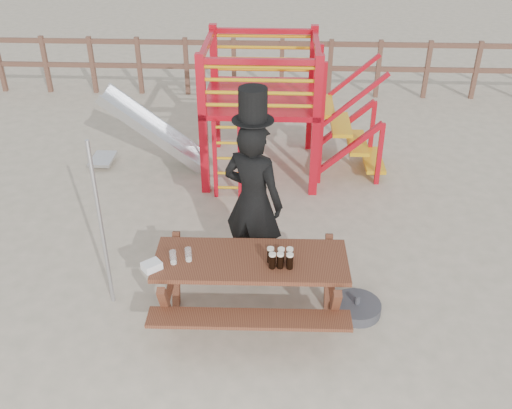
% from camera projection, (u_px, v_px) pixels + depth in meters
% --- Properties ---
extents(ground, '(60.00, 60.00, 0.00)m').
position_uv_depth(ground, '(230.00, 319.00, 6.21)').
color(ground, '#C1AE96').
rests_on(ground, ground).
extents(back_fence, '(15.09, 0.09, 1.20)m').
position_uv_depth(back_fence, '(258.00, 61.00, 11.82)').
color(back_fence, brown).
rests_on(back_fence, ground).
extents(playground_fort, '(4.71, 1.84, 2.10)m').
position_uv_depth(playground_fort, '(256.00, 106.00, 8.72)').
color(playground_fort, red).
rests_on(playground_fort, ground).
extents(picnic_table, '(2.02, 1.41, 0.77)m').
position_uv_depth(picnic_table, '(251.00, 281.00, 6.00)').
color(picnic_table, brown).
rests_on(picnic_table, ground).
extents(man_with_hat, '(0.85, 0.73, 2.32)m').
position_uv_depth(man_with_hat, '(253.00, 198.00, 6.38)').
color(man_with_hat, black).
rests_on(man_with_hat, ground).
extents(metal_pole, '(0.04, 0.04, 1.99)m').
position_uv_depth(metal_pole, '(101.00, 227.00, 5.95)').
color(metal_pole, '#B2B2B7').
rests_on(metal_pole, ground).
extents(parasol_base, '(0.53, 0.53, 0.23)m').
position_uv_depth(parasol_base, '(356.00, 308.00, 6.27)').
color(parasol_base, '#39393F').
rests_on(parasol_base, ground).
extents(paper_bag, '(0.23, 0.22, 0.08)m').
position_uv_depth(paper_bag, '(152.00, 266.00, 5.68)').
color(paper_bag, white).
rests_on(paper_bag, picnic_table).
extents(stout_pints, '(0.26, 0.17, 0.17)m').
position_uv_depth(stout_pints, '(281.00, 258.00, 5.72)').
color(stout_pints, black).
rests_on(stout_pints, picnic_table).
extents(empty_glasses, '(0.22, 0.12, 0.15)m').
position_uv_depth(empty_glasses, '(181.00, 256.00, 5.77)').
color(empty_glasses, silver).
rests_on(empty_glasses, picnic_table).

